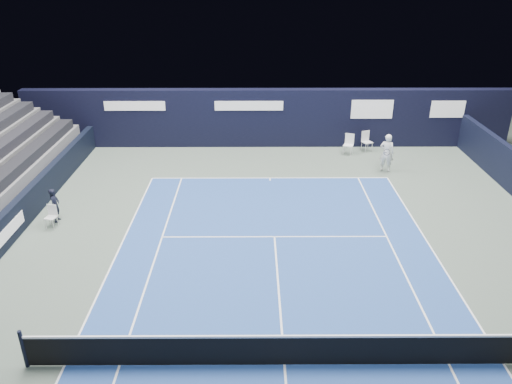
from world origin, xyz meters
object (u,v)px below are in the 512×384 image
line_judge_chair (51,214)px  tennis_net (285,349)px  folding_chair_back_a (349,143)px  folding_chair_back_b (366,140)px  tennis_player (387,153)px

line_judge_chair → tennis_net: (8.40, -7.28, 0.02)m
folding_chair_back_a → line_judge_chair: size_ratio=1.23×
folding_chair_back_b → line_judge_chair: (-13.62, -8.35, -0.11)m
folding_chair_back_b → tennis_player: 2.90m
folding_chair_back_b → tennis_player: (0.35, -2.86, 0.32)m
folding_chair_back_a → line_judge_chair: (-12.61, -7.86, -0.12)m
folding_chair_back_a → tennis_player: size_ratio=0.58×
tennis_net → line_judge_chair: bearing=139.1°
line_judge_chair → tennis_player: tennis_player is taller
line_judge_chair → tennis_net: bearing=-29.4°
tennis_net → folding_chair_back_b: bearing=71.5°
tennis_player → folding_chair_back_a: bearing=119.8°
tennis_net → tennis_player: size_ratio=6.99×
folding_chair_back_a → tennis_player: (1.36, -2.38, 0.32)m
line_judge_chair → tennis_player: size_ratio=0.47×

